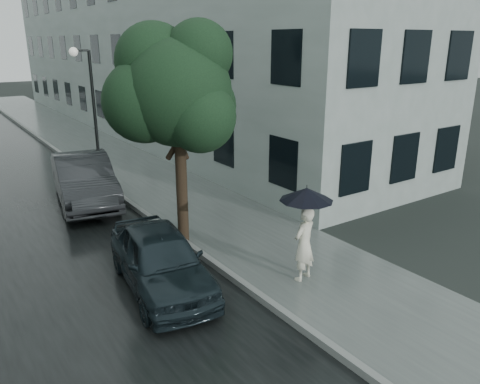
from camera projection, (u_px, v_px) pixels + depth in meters
ground at (301, 270)px, 10.83m from camera, size 120.00×120.00×0.00m
sidewalk at (121, 162)px, 20.36m from camera, size 3.50×60.00×0.01m
kerb_near at (79, 167)px, 19.36m from camera, size 0.15×60.00×0.15m
building_near at (153, 50)px, 27.67m from camera, size 7.02×36.00×9.00m
pedestrian at (304, 244)px, 10.16m from camera, size 0.69×0.55×1.67m
umbrella at (306, 194)px, 9.78m from camera, size 1.49×1.49×1.25m
street_tree at (176, 91)px, 11.27m from camera, size 3.42×3.10×5.57m
lamp_post at (90, 104)px, 17.58m from camera, size 0.85×0.32×4.83m
car_near at (161, 259)px, 9.85m from camera, size 2.09×4.05×1.32m
car_far at (84, 179)px, 15.09m from camera, size 2.37×4.91×1.55m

